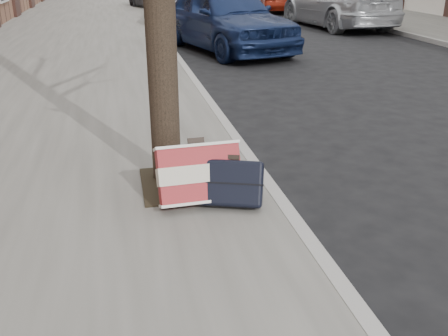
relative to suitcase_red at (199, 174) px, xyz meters
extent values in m
cube|color=gray|center=(-1.74, 14.22, -0.33)|extent=(5.00, 70.00, 0.12)
cube|color=slate|center=(9.76, 14.22, -0.33)|extent=(4.00, 70.00, 0.12)
cube|color=black|center=(-0.04, 0.42, -0.26)|extent=(0.85, 0.85, 0.02)
cube|color=maroon|center=(0.00, 0.00, 0.00)|extent=(0.71, 0.41, 0.54)
cube|color=black|center=(0.25, -0.10, -0.05)|extent=(0.62, 0.48, 0.43)
imported|color=#132046|center=(2.05, 8.44, 0.40)|extent=(3.02, 4.97, 1.58)
imported|color=#999CA1|center=(1.77, 14.59, 0.28)|extent=(2.62, 4.30, 1.34)
imported|color=#A0A4A8|center=(6.69, 12.29, 0.37)|extent=(2.55, 5.36, 1.51)
camera|label=1|loc=(-0.60, -3.83, 1.66)|focal=40.00mm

